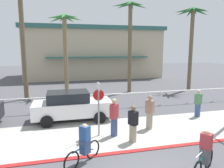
# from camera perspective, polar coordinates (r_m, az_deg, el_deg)

# --- Properties ---
(ground_plane) EXTENTS (80.00, 80.00, 0.00)m
(ground_plane) POSITION_cam_1_polar(r_m,az_deg,el_deg) (16.17, -3.85, -5.25)
(ground_plane) COLOR #4C4C51
(sidewalk_strip) EXTENTS (44.00, 4.00, 0.02)m
(sidewalk_strip) POSITION_cam_1_polar(r_m,az_deg,el_deg) (10.78, 1.69, -12.82)
(sidewalk_strip) COLOR #ADAAA0
(sidewalk_strip) RESTS_ON ground
(curb_paint) EXTENTS (44.00, 0.24, 0.03)m
(curb_paint) POSITION_cam_1_polar(r_m,az_deg,el_deg) (9.05, 5.26, -17.41)
(curb_paint) COLOR maroon
(curb_paint) RESTS_ON ground
(building_backdrop) EXTENTS (19.10, 10.44, 7.06)m
(building_backdrop) POSITION_cam_1_polar(r_m,az_deg,el_deg) (32.30, -5.28, 8.44)
(building_backdrop) COLOR #BCAD8E
(building_backdrop) RESTS_ON ground
(rail_fence) EXTENTS (22.36, 0.08, 1.04)m
(rail_fence) POSITION_cam_1_polar(r_m,az_deg,el_deg) (14.54, -2.85, -3.53)
(rail_fence) COLOR white
(rail_fence) RESTS_ON ground
(stop_sign_bike_lane) EXTENTS (0.52, 0.56, 2.56)m
(stop_sign_bike_lane) POSITION_cam_1_polar(r_m,az_deg,el_deg) (9.93, -3.60, -4.68)
(stop_sign_bike_lane) COLOR gray
(stop_sign_bike_lane) RESTS_ON ground
(palm_tree_1) EXTENTS (3.33, 3.02, 10.13)m
(palm_tree_1) POSITION_cam_1_polar(r_m,az_deg,el_deg) (18.75, -23.24, 19.17)
(palm_tree_1) COLOR brown
(palm_tree_1) RESTS_ON ground
(palm_tree_2) EXTENTS (3.13, 3.23, 7.01)m
(palm_tree_2) POSITION_cam_1_polar(r_m,az_deg,el_deg) (19.37, -12.43, 12.65)
(palm_tree_2) COLOR #846B4C
(palm_tree_2) RESTS_ON ground
(palm_tree_3) EXTENTS (3.43, 3.26, 8.30)m
(palm_tree_3) POSITION_cam_1_polar(r_m,az_deg,el_deg) (20.24, 4.78, 14.80)
(palm_tree_3) COLOR brown
(palm_tree_3) RESTS_ON ground
(palm_tree_4) EXTENTS (3.48, 3.29, 7.98)m
(palm_tree_4) POSITION_cam_1_polar(r_m,az_deg,el_deg) (22.62, 20.55, 13.95)
(palm_tree_4) COLOR brown
(palm_tree_4) RESTS_ON ground
(car_white_1) EXTENTS (4.40, 2.02, 1.69)m
(car_white_1) POSITION_cam_1_polar(r_m,az_deg,el_deg) (12.49, -10.71, -5.69)
(car_white_1) COLOR white
(car_white_1) RESTS_ON ground
(cyclist_teal_0) EXTENTS (1.54, 1.08, 1.50)m
(cyclist_teal_0) POSITION_cam_1_polar(r_m,az_deg,el_deg) (7.95, 23.54, -16.73)
(cyclist_teal_0) COLOR black
(cyclist_teal_0) RESTS_ON ground
(cyclist_blue_1) EXTENTS (1.43, 1.22, 1.50)m
(cyclist_blue_1) POSITION_cam_1_polar(r_m,az_deg,el_deg) (8.00, -7.46, -15.81)
(cyclist_blue_1) COLOR black
(cyclist_blue_1) RESTS_ON ground
(pedestrian_0) EXTENTS (0.43, 0.47, 1.67)m
(pedestrian_0) POSITION_cam_1_polar(r_m,az_deg,el_deg) (9.57, 5.64, -10.93)
(pedestrian_0) COLOR gray
(pedestrian_0) RESTS_ON ground
(pedestrian_1) EXTENTS (0.46, 0.47, 1.77)m
(pedestrian_1) POSITION_cam_1_polar(r_m,az_deg,el_deg) (11.15, 10.01, -7.75)
(pedestrian_1) COLOR gray
(pedestrian_1) RESTS_ON ground
(pedestrian_2) EXTENTS (0.46, 0.40, 1.67)m
(pedestrian_2) POSITION_cam_1_polar(r_m,az_deg,el_deg) (13.94, 21.96, -5.07)
(pedestrian_2) COLOR #384C7A
(pedestrian_2) RESTS_ON ground
(pedestrian_3) EXTENTS (0.47, 0.47, 1.82)m
(pedestrian_3) POSITION_cam_1_polar(r_m,az_deg,el_deg) (10.13, 0.57, -9.25)
(pedestrian_3) COLOR #384C7A
(pedestrian_3) RESTS_ON ground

